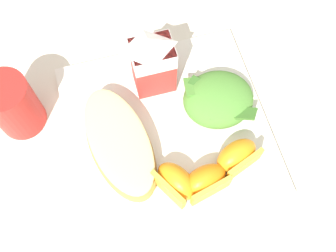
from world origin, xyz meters
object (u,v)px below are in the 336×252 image
(green_salad_pile, at_px, (218,99))
(orange_wedge_middle, at_px, (205,181))
(white_plate, at_px, (168,131))
(cheesy_pizza_bread, at_px, (120,143))
(drinking_red_cup, at_px, (13,105))
(milk_carton, at_px, (149,61))
(orange_wedge_rear, at_px, (237,157))
(orange_wedge_front, at_px, (176,182))

(green_salad_pile, height_order, orange_wedge_middle, green_salad_pile)
(white_plate, relative_size, cheesy_pizza_bread, 1.55)
(drinking_red_cup, bearing_deg, orange_wedge_middle, -37.09)
(milk_carton, bearing_deg, green_salad_pile, -36.48)
(cheesy_pizza_bread, distance_m, orange_wedge_rear, 0.16)
(orange_wedge_middle, relative_size, drinking_red_cup, 0.72)
(milk_carton, distance_m, orange_wedge_rear, 0.17)
(orange_wedge_front, height_order, orange_wedge_middle, same)
(cheesy_pizza_bread, xyz_separation_m, orange_wedge_front, (0.06, -0.07, 0.00))
(green_salad_pile, distance_m, orange_wedge_middle, 0.12)
(cheesy_pizza_bread, bearing_deg, white_plate, 9.01)
(orange_wedge_rear, xyz_separation_m, drinking_red_cup, (-0.27, 0.15, 0.01))
(milk_carton, height_order, drinking_red_cup, milk_carton)
(drinking_red_cup, bearing_deg, orange_wedge_front, -40.62)
(milk_carton, distance_m, drinking_red_cup, 0.20)
(orange_wedge_front, distance_m, drinking_red_cup, 0.25)
(orange_wedge_rear, bearing_deg, cheesy_pizza_bread, 157.80)
(milk_carton, relative_size, orange_wedge_middle, 1.65)
(milk_carton, bearing_deg, drinking_red_cup, -179.70)
(milk_carton, xyz_separation_m, orange_wedge_front, (-0.01, -0.16, -0.04))
(milk_carton, xyz_separation_m, orange_wedge_rear, (0.08, -0.15, -0.04))
(green_salad_pile, relative_size, orange_wedge_front, 1.43)
(green_salad_pile, bearing_deg, orange_wedge_middle, -115.91)
(orange_wedge_middle, xyz_separation_m, orange_wedge_rear, (0.05, 0.02, 0.00))
(green_salad_pile, relative_size, orange_wedge_rear, 1.45)
(green_salad_pile, distance_m, milk_carton, 0.11)
(green_salad_pile, distance_m, orange_wedge_rear, 0.09)
(white_plate, relative_size, orange_wedge_middle, 4.19)
(white_plate, distance_m, orange_wedge_front, 0.09)
(cheesy_pizza_bread, xyz_separation_m, drinking_red_cup, (-0.13, 0.09, 0.01))
(green_salad_pile, bearing_deg, cheesy_pizza_bread, -169.22)
(white_plate, bearing_deg, drinking_red_cup, 158.80)
(green_salad_pile, relative_size, orange_wedge_middle, 1.50)
(cheesy_pizza_bread, relative_size, milk_carton, 1.64)
(orange_wedge_rear, bearing_deg, orange_wedge_front, -172.28)
(cheesy_pizza_bread, bearing_deg, orange_wedge_front, -50.91)
(orange_wedge_front, bearing_deg, orange_wedge_rear, 7.72)
(white_plate, relative_size, drinking_red_cup, 3.01)
(orange_wedge_middle, bearing_deg, white_plate, 105.07)
(white_plate, xyz_separation_m, green_salad_pile, (0.08, 0.02, 0.03))
(green_salad_pile, height_order, orange_wedge_rear, green_salad_pile)
(orange_wedge_front, height_order, drinking_red_cup, drinking_red_cup)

